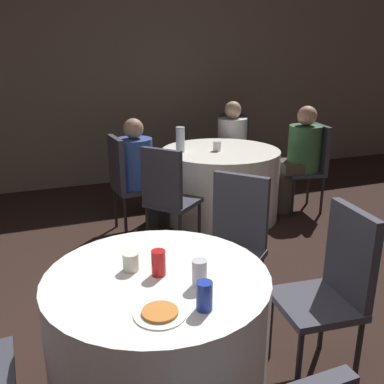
# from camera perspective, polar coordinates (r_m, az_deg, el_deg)

# --- Properties ---
(wall_back) EXTENTS (16.00, 0.06, 2.80)m
(wall_back) POSITION_cam_1_polar(r_m,az_deg,el_deg) (5.71, -18.29, 14.19)
(wall_back) COLOR #7A6B5B
(wall_back) RESTS_ON ground_plane
(table_near) EXTENTS (1.05, 1.05, 0.74)m
(table_near) POSITION_cam_1_polar(r_m,az_deg,el_deg) (2.22, -4.44, -19.35)
(table_near) COLOR white
(table_near) RESTS_ON ground_plane
(table_far) EXTENTS (1.25, 1.25, 0.74)m
(table_far) POSITION_cam_1_polar(r_m,az_deg,el_deg) (4.60, 3.74, 1.17)
(table_far) COLOR white
(table_far) RESTS_ON ground_plane
(chair_near_northeast) EXTENTS (0.56, 0.56, 0.96)m
(chair_near_northeast) POSITION_cam_1_polar(r_m,az_deg,el_deg) (2.84, 5.74, -5.68)
(chair_near_northeast) COLOR #383842
(chair_near_northeast) RESTS_ON ground_plane
(chair_near_east) EXTENTS (0.44, 0.44, 0.96)m
(chair_near_east) POSITION_cam_1_polar(r_m,az_deg,el_deg) (2.42, 18.43, -11.10)
(chair_near_east) COLOR #383842
(chair_near_east) RESTS_ON ground_plane
(chair_far_east) EXTENTS (0.47, 0.46, 0.96)m
(chair_far_east) POSITION_cam_1_polar(r_m,az_deg,el_deg) (4.91, 15.67, 4.06)
(chair_far_east) COLOR #383842
(chair_far_east) RESTS_ON ground_plane
(chair_far_northeast) EXTENTS (0.55, 0.55, 0.96)m
(chair_far_northeast) POSITION_cam_1_polar(r_m,az_deg,el_deg) (5.55, 5.46, 6.25)
(chair_far_northeast) COLOR #383842
(chair_far_northeast) RESTS_ON ground_plane
(chair_far_west) EXTENTS (0.44, 0.43, 0.96)m
(chair_far_west) POSITION_cam_1_polar(r_m,az_deg,el_deg) (4.15, -8.84, 1.99)
(chair_far_west) COLOR #383842
(chair_far_west) RESTS_ON ground_plane
(chair_far_southwest) EXTENTS (0.56, 0.56, 0.96)m
(chair_far_southwest) POSITION_cam_1_polar(r_m,az_deg,el_deg) (3.68, -3.33, 0.04)
(chair_far_southwest) COLOR #383842
(chair_far_southwest) RESTS_ON ground_plane
(person_blue_shirt) EXTENTS (0.51, 0.36, 1.12)m
(person_blue_shirt) POSITION_cam_1_polar(r_m,az_deg,el_deg) (4.20, -6.64, 2.37)
(person_blue_shirt) COLOR #282828
(person_blue_shirt) RESTS_ON ground_plane
(person_green_jacket) EXTENTS (0.51, 0.39, 1.17)m
(person_green_jacket) POSITION_cam_1_polar(r_m,az_deg,el_deg) (4.83, 13.96, 4.39)
(person_green_jacket) COLOR #4C4238
(person_green_jacket) RESTS_ON ground_plane
(person_white_shirt) EXTENTS (0.48, 0.50, 1.14)m
(person_white_shirt) POSITION_cam_1_polar(r_m,az_deg,el_deg) (5.39, 5.24, 6.10)
(person_white_shirt) COLOR #282828
(person_white_shirt) RESTS_ON ground_plane
(pizza_plate_near) EXTENTS (0.21, 0.21, 0.02)m
(pizza_plate_near) POSITION_cam_1_polar(r_m,az_deg,el_deg) (1.74, -4.27, -15.78)
(pizza_plate_near) COLOR white
(pizza_plate_near) RESTS_ON table_near
(soda_can_red) EXTENTS (0.07, 0.07, 0.12)m
(soda_can_red) POSITION_cam_1_polar(r_m,az_deg,el_deg) (1.99, -4.49, -9.41)
(soda_can_red) COLOR red
(soda_can_red) RESTS_ON table_near
(soda_can_blue) EXTENTS (0.07, 0.07, 0.12)m
(soda_can_blue) POSITION_cam_1_polar(r_m,az_deg,el_deg) (1.74, 1.66, -13.67)
(soda_can_blue) COLOR #1E38A5
(soda_can_blue) RESTS_ON table_near
(soda_can_silver) EXTENTS (0.07, 0.07, 0.12)m
(soda_can_silver) POSITION_cam_1_polar(r_m,az_deg,el_deg) (1.90, 0.99, -10.76)
(soda_can_silver) COLOR silver
(soda_can_silver) RESTS_ON table_near
(cup_near) EXTENTS (0.08, 0.08, 0.09)m
(cup_near) POSITION_cam_1_polar(r_m,az_deg,el_deg) (2.05, -8.17, -9.19)
(cup_near) COLOR silver
(cup_near) RESTS_ON table_near
(bottle_far) EXTENTS (0.09, 0.09, 0.26)m
(bottle_far) POSITION_cam_1_polar(r_m,az_deg,el_deg) (4.38, -1.58, 7.01)
(bottle_far) COLOR silver
(bottle_far) RESTS_ON table_far
(cup_far) EXTENTS (0.08, 0.08, 0.10)m
(cup_far) POSITION_cam_1_polar(r_m,az_deg,el_deg) (4.46, 3.35, 6.16)
(cup_far) COLOR white
(cup_far) RESTS_ON table_far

